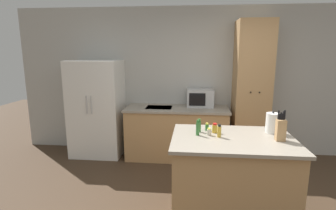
% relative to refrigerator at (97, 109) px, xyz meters
% --- Properties ---
extents(wall_back, '(7.20, 0.06, 2.60)m').
position_rel_refrigerator_xyz_m(wall_back, '(2.09, 0.35, 0.46)').
color(wall_back, '#B2B2AD').
rests_on(wall_back, ground_plane).
extents(refrigerator, '(0.88, 0.66, 1.68)m').
position_rel_refrigerator_xyz_m(refrigerator, '(0.00, 0.00, 0.00)').
color(refrigerator, white).
rests_on(refrigerator, ground_plane).
extents(back_counter, '(1.75, 0.70, 0.89)m').
position_rel_refrigerator_xyz_m(back_counter, '(1.42, -0.01, -0.39)').
color(back_counter, tan).
rests_on(back_counter, ground_plane).
extents(pantry_cabinet, '(0.56, 0.58, 2.33)m').
position_rel_refrigerator_xyz_m(pantry_cabinet, '(2.65, 0.04, 0.32)').
color(pantry_cabinet, tan).
rests_on(pantry_cabinet, ground_plane).
extents(kitchen_island, '(1.30, 0.94, 0.93)m').
position_rel_refrigerator_xyz_m(kitchen_island, '(2.13, -1.66, -0.37)').
color(kitchen_island, tan).
rests_on(kitchen_island, ground_plane).
extents(microwave, '(0.45, 0.34, 0.30)m').
position_rel_refrigerator_xyz_m(microwave, '(1.82, 0.13, 0.20)').
color(microwave, '#B2B5B7').
rests_on(microwave, back_counter).
extents(knife_block, '(0.09, 0.08, 0.32)m').
position_rel_refrigerator_xyz_m(knife_block, '(2.60, -1.71, 0.21)').
color(knife_block, tan).
rests_on(knife_block, kitchen_island).
extents(spice_bottle_tall_dark, '(0.04, 0.04, 0.17)m').
position_rel_refrigerator_xyz_m(spice_bottle_tall_dark, '(1.76, -1.62, 0.17)').
color(spice_bottle_tall_dark, '#337033').
rests_on(spice_bottle_tall_dark, kitchen_island).
extents(spice_bottle_short_red, '(0.05, 0.05, 0.08)m').
position_rel_refrigerator_xyz_m(spice_bottle_short_red, '(1.88, -1.61, 0.13)').
color(spice_bottle_short_red, beige).
rests_on(spice_bottle_short_red, kitchen_island).
extents(spice_bottle_amber_oil, '(0.04, 0.04, 0.15)m').
position_rel_refrigerator_xyz_m(spice_bottle_amber_oil, '(1.78, -1.49, 0.16)').
color(spice_bottle_amber_oil, '#337033').
rests_on(spice_bottle_amber_oil, kitchen_island).
extents(spice_bottle_green_herb, '(0.06, 0.06, 0.11)m').
position_rel_refrigerator_xyz_m(spice_bottle_green_herb, '(1.95, -1.51, 0.14)').
color(spice_bottle_green_herb, gold).
rests_on(spice_bottle_green_herb, kitchen_island).
extents(spice_bottle_pale_salt, '(0.04, 0.04, 0.09)m').
position_rel_refrigerator_xyz_m(spice_bottle_pale_salt, '(1.87, -1.44, 0.13)').
color(spice_bottle_pale_salt, '#337033').
rests_on(spice_bottle_pale_salt, kitchen_island).
extents(spice_bottle_orange_cap, '(0.04, 0.04, 0.14)m').
position_rel_refrigerator_xyz_m(spice_bottle_orange_cap, '(1.99, -1.66, 0.16)').
color(spice_bottle_orange_cap, gold).
rests_on(spice_bottle_orange_cap, kitchen_island).
extents(kettle, '(0.15, 0.15, 0.25)m').
position_rel_refrigerator_xyz_m(kettle, '(2.59, -1.44, 0.20)').
color(kettle, white).
rests_on(kettle, kitchen_island).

